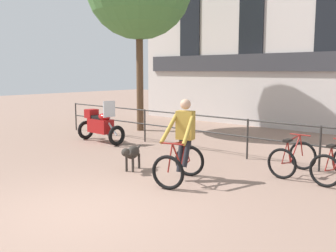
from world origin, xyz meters
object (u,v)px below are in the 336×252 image
at_px(dog, 132,153).
at_px(parked_bicycle_near_lamp, 293,158).
at_px(cyclist_with_bike, 182,145).
at_px(parked_motorcycle, 100,125).

relative_size(dog, parked_bicycle_near_lamp, 0.81).
bearing_deg(cyclist_with_bike, dog, 168.45).
height_order(cyclist_with_bike, dog, cyclist_with_bike).
distance_m(cyclist_with_bike, parked_motorcycle, 5.10).
height_order(parked_motorcycle, parked_bicycle_near_lamp, parked_motorcycle).
relative_size(dog, parked_motorcycle, 0.50).
bearing_deg(parked_bicycle_near_lamp, cyclist_with_bike, 54.20).
distance_m(dog, parked_motorcycle, 3.87).
bearing_deg(parked_motorcycle, cyclist_with_bike, -107.06).
bearing_deg(parked_motorcycle, dog, -115.68).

